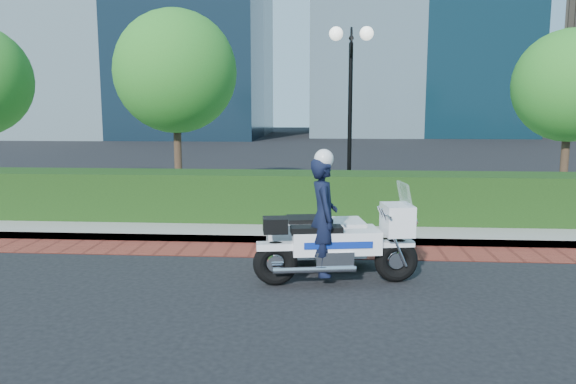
# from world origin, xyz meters

# --- Properties ---
(ground) EXTENTS (120.00, 120.00, 0.00)m
(ground) POSITION_xyz_m (0.00, 0.00, 0.00)
(ground) COLOR black
(ground) RESTS_ON ground
(brick_strip) EXTENTS (60.00, 1.00, 0.01)m
(brick_strip) POSITION_xyz_m (0.00, 1.50, 0.01)
(brick_strip) COLOR maroon
(brick_strip) RESTS_ON ground
(sidewalk) EXTENTS (60.00, 8.00, 0.15)m
(sidewalk) POSITION_xyz_m (0.00, 6.00, 0.07)
(sidewalk) COLOR gray
(sidewalk) RESTS_ON ground
(hedge_main) EXTENTS (18.00, 1.20, 1.00)m
(hedge_main) POSITION_xyz_m (0.00, 3.60, 0.65)
(hedge_main) COLOR black
(hedge_main) RESTS_ON sidewalk
(lamppost) EXTENTS (1.02, 0.70, 4.21)m
(lamppost) POSITION_xyz_m (1.00, 5.20, 2.96)
(lamppost) COLOR black
(lamppost) RESTS_ON sidewalk
(tree_b) EXTENTS (3.20, 3.20, 4.89)m
(tree_b) POSITION_xyz_m (-3.50, 6.50, 3.43)
(tree_b) COLOR #332319
(tree_b) RESTS_ON sidewalk
(tree_c) EXTENTS (2.80, 2.80, 4.30)m
(tree_c) POSITION_xyz_m (6.50, 6.50, 3.05)
(tree_c) COLOR #332319
(tree_c) RESTS_ON sidewalk
(police_motorcycle) EXTENTS (2.41, 1.72, 1.95)m
(police_motorcycle) POSITION_xyz_m (0.48, 0.02, 0.67)
(police_motorcycle) COLOR black
(police_motorcycle) RESTS_ON ground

